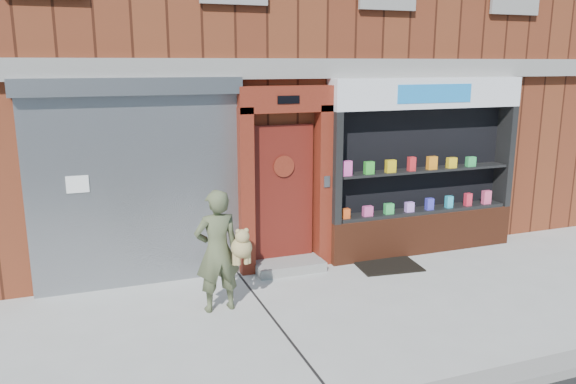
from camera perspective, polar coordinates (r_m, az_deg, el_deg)
ground at (r=7.93m, az=9.66°, el=-11.28°), size 80.00×80.00×0.00m
curb at (r=6.36m, az=19.83°, el=-17.83°), size 60.00×0.30×0.12m
building at (r=12.79m, az=-3.62°, el=16.39°), size 12.00×8.16×8.00m
shutter_bay at (r=8.33m, az=-15.17°, el=2.03°), size 3.10×0.30×3.04m
red_door_bay at (r=8.79m, az=-0.28°, el=1.32°), size 1.52×0.58×2.90m
pharmacy_bay at (r=9.89m, az=13.54°, el=1.77°), size 3.50×0.41×3.00m
woman at (r=7.46m, az=-7.03°, el=-5.92°), size 0.75×0.47×1.65m
doormat at (r=9.34m, az=10.15°, el=-7.41°), size 1.06×0.80×0.02m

